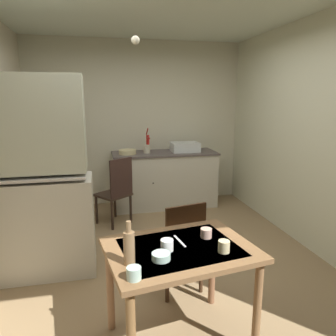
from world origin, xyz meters
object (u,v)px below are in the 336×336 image
mixing_bowl_counter (127,152)px  chair_far_side (180,243)px  serving_bowl_wide (161,256)px  hand_pump (148,142)px  glass_bottle (129,247)px  chair_by_counter (116,191)px  hutch_cabinet (40,185)px  sink_basin (185,147)px  dining_table (180,262)px  teacup_mint (206,233)px

mixing_bowl_counter → chair_far_side: size_ratio=0.31×
chair_far_side → serving_bowl_wide: size_ratio=7.20×
hand_pump → chair_far_side: (-0.10, -2.43, -0.59)m
serving_bowl_wide → glass_bottle: (-0.20, -0.01, 0.09)m
mixing_bowl_counter → chair_by_counter: bearing=-110.0°
hand_pump → chair_by_counter: (-0.56, -0.70, -0.57)m
hutch_cabinet → mixing_bowl_counter: 1.99m
chair_by_counter → hutch_cabinet: bearing=-125.5°
chair_by_counter → sink_basin: bearing=29.6°
hand_pump → chair_by_counter: size_ratio=0.41×
sink_basin → serving_bowl_wide: size_ratio=3.64×
hand_pump → chair_far_side: hand_pump is taller
chair_by_counter → dining_table: bearing=-82.6°
teacup_mint → glass_bottle: glass_bottle is taller
hand_pump → glass_bottle: hand_pump is taller
hutch_cabinet → dining_table: (1.09, -1.22, -0.28)m
dining_table → chair_by_counter: 2.35m
mixing_bowl_counter → teacup_mint: mixing_bowl_counter is taller
sink_basin → dining_table: sink_basin is taller
mixing_bowl_counter → dining_table: mixing_bowl_counter is taller
serving_bowl_wide → glass_bottle: size_ratio=0.43×
mixing_bowl_counter → hutch_cabinet: bearing=-120.5°
mixing_bowl_counter → serving_bowl_wide: 3.08m
mixing_bowl_counter → glass_bottle: 3.10m
chair_by_counter → glass_bottle: glass_bottle is taller
hand_pump → teacup_mint: (-0.03, -2.92, -0.28)m
serving_bowl_wide → hutch_cabinet: bearing=124.2°
glass_bottle → chair_far_side: bearing=55.7°
mixing_bowl_counter → dining_table: (0.08, -2.94, -0.29)m
hutch_cabinet → glass_bottle: bearing=-62.2°
dining_table → chair_far_side: (0.15, 0.61, -0.17)m
hutch_cabinet → chair_far_side: 1.46m
chair_far_side → teacup_mint: 0.59m
sink_basin → teacup_mint: bearing=-102.3°
glass_bottle → chair_by_counter: bearing=88.6°
hand_pump → glass_bottle: 3.25m
chair_by_counter → glass_bottle: 2.51m
chair_by_counter → teacup_mint: size_ratio=11.57×
dining_table → glass_bottle: (-0.36, -0.15, 0.22)m
hand_pump → chair_by_counter: 1.06m
sink_basin → chair_far_side: size_ratio=0.51×
serving_bowl_wide → glass_bottle: glass_bottle is taller
glass_bottle → serving_bowl_wide: bearing=3.1°
teacup_mint → hutch_cabinet: bearing=139.8°
chair_by_counter → mixing_bowl_counter: bearing=70.0°
mixing_bowl_counter → glass_bottle: (-0.28, -3.09, -0.07)m
hutch_cabinet → dining_table: size_ratio=1.79×
sink_basin → serving_bowl_wide: sink_basin is taller
hutch_cabinet → chair_by_counter: size_ratio=2.05×
chair_far_side → glass_bottle: 1.00m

